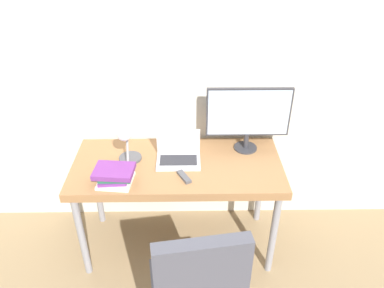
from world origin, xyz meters
name	(u,v)px	position (x,y,z in m)	size (l,w,h in m)	color
ground_plane	(179,276)	(0.00, 0.00, 0.00)	(12.00, 12.00, 0.00)	#937A56
wall_back	(177,71)	(0.00, 0.72, 1.30)	(8.00, 0.05, 2.60)	beige
desk	(177,172)	(0.00, 0.33, 0.71)	(1.44, 0.65, 0.78)	#996B42
laptop	(178,154)	(0.01, 0.37, 0.83)	(0.30, 0.21, 0.22)	silver
monitor	(248,115)	(0.50, 0.51, 1.05)	(0.59, 0.17, 0.48)	#333338
desk_lamp	(126,141)	(-0.33, 0.30, 0.98)	(0.16, 0.25, 0.33)	#4C4C51
book_stack	(115,175)	(-0.39, 0.13, 0.83)	(0.26, 0.22, 0.10)	silver
tv_remote	(184,177)	(0.05, 0.16, 0.79)	(0.10, 0.14, 0.02)	#4C4C51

